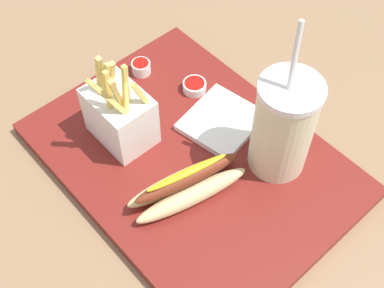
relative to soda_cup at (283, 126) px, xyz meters
name	(u,v)px	position (x,y,z in m)	size (l,w,h in m)	color
ground_plane	(192,167)	(0.09, 0.09, -0.11)	(2.40, 2.40, 0.02)	#8C6B4C
food_tray	(192,159)	(0.09, 0.09, -0.09)	(0.47, 0.35, 0.02)	maroon
soda_cup	(283,126)	(0.00, 0.00, 0.00)	(0.09, 0.09, 0.26)	beige
fries_basket	(120,115)	(0.19, 0.14, -0.03)	(0.10, 0.08, 0.16)	white
hot_dog_1	(187,185)	(0.05, 0.14, -0.06)	(0.09, 0.18, 0.06)	#E5C689
ketchup_cup_1	(141,67)	(0.28, 0.04, -0.07)	(0.03, 0.03, 0.02)	white
ketchup_cup_2	(195,86)	(0.19, 0.00, -0.07)	(0.04, 0.04, 0.02)	white
napkin_stack	(222,121)	(0.11, 0.01, -0.08)	(0.10, 0.11, 0.01)	white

